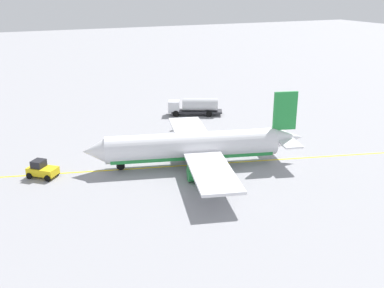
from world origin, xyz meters
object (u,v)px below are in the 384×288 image
pushback_tug (42,169)px  fuel_tanker (194,106)px  safety_cone_nose (104,149)px  airplane (196,147)px  refueling_worker (175,125)px

pushback_tug → fuel_tanker: bearing=-147.9°
safety_cone_nose → airplane: bearing=133.9°
airplane → fuel_tanker: airplane is taller
pushback_tug → safety_cone_nose: bearing=-146.0°
airplane → refueling_worker: bearing=-101.9°
fuel_tanker → pushback_tug: (29.17, 18.29, -0.71)m
pushback_tug → refueling_worker: pushback_tug is taller
airplane → safety_cone_nose: airplane is taller
refueling_worker → pushback_tug: bearing=26.8°
fuel_tanker → safety_cone_nose: (19.92, 12.05, -1.43)m
fuel_tanker → pushback_tug: fuel_tanker is taller
pushback_tug → refueling_worker: bearing=-153.2°
airplane → fuel_tanker: (-9.90, -22.44, -0.88)m
fuel_tanker → pushback_tug: size_ratio=2.45×
refueling_worker → safety_cone_nose: bearing=21.2°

